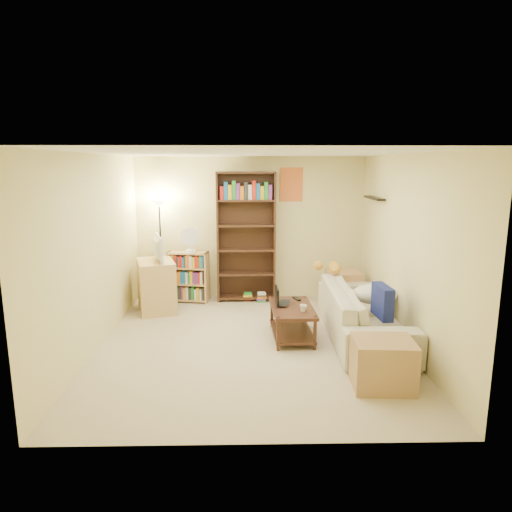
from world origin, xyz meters
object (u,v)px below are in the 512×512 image
Objects in this scene: sofa at (363,313)px; desk_fan at (190,239)px; laptop at (287,304)px; tv_stand at (156,286)px; tabby_cat at (331,267)px; short_bookshelf at (189,277)px; tall_bookshelf at (246,234)px; floor_lamp at (160,220)px; end_cabinet at (383,364)px; mug at (303,308)px; side_table at (343,289)px; coffee_table at (292,317)px; television at (155,248)px.

sofa is 5.50× the size of desk_fan.
laptop is 0.45× the size of tv_stand.
short_bookshelf is at bearing 160.94° from tabby_cat.
laptop is 1.97m from tall_bookshelf.
floor_lamp is 4.56m from end_cabinet.
desk_fan reaches higher than sofa.
laptop is at bearing -73.27° from tall_bookshelf.
tv_stand is (-2.80, 0.31, -0.37)m from tabby_cat.
side_table reaches higher than mug.
end_cabinet is at bearing -62.14° from coffee_table.
tv_stand is 1.16m from floor_lamp.
desk_fan is (0.51, 0.46, 0.08)m from television.
television reaches higher than short_bookshelf.
end_cabinet is (2.95, -3.28, -1.15)m from floor_lamp.
desk_fan is 0.62m from floor_lamp.
tall_bookshelf is 3.76× the size of side_table.
tabby_cat is 1.25× the size of desk_fan.
tall_bookshelf is at bearing 166.17° from side_table.
television is at bearing 173.74° from tabby_cat.
floor_lamp is (-0.48, 0.08, 0.98)m from short_bookshelf.
desk_fan is 0.25× the size of floor_lamp.
tv_stand reaches higher than mug.
coffee_table is at bearing 120.06° from mug.
end_cabinet is at bearing -60.01° from mug.
laptop is at bearing -136.74° from television.
sofa is 3.42× the size of television.
sofa is at bearing -72.88° from tabby_cat.
coffee_table is (-0.99, -0.03, -0.05)m from sofa.
tall_bookshelf is at bearing 106.86° from coffee_table.
mug is at bearing -116.54° from tabby_cat.
coffee_table is at bearing -125.15° from side_table.
television is 0.80× the size of short_bookshelf.
tv_stand is at bearing -138.30° from desk_fan.
short_bookshelf reaches higher than mug.
short_bookshelf is at bearing 127.67° from end_cabinet.
laptop is 0.36m from mug.
floor_lamp is 3.34m from side_table.
short_bookshelf is (-1.64, 1.76, 0.15)m from coffee_table.
sofa is 1.06m from laptop.
laptop is 1.79m from end_cabinet.
coffee_table is 0.32m from mug.
floor_lamp is at bearing 179.72° from short_bookshelf.
tabby_cat is at bearing -113.36° from television.
tabby_cat is 2.83m from television.
short_bookshelf is 2.02× the size of desk_fan.
coffee_table is at bearing 92.95° from sofa.
tabby_cat is at bearing -35.15° from tall_bookshelf.
side_table is at bearing 61.73° from mug.
laptop is at bearing -36.88° from short_bookshelf.
mug is at bearing -50.53° from tv_stand.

